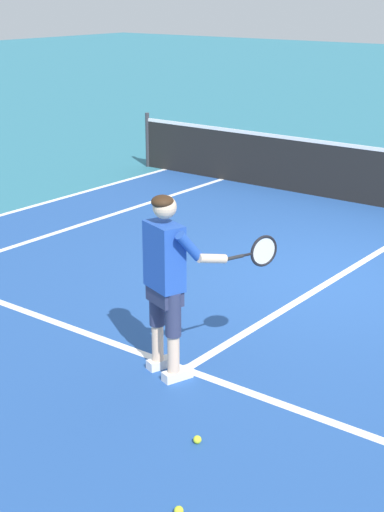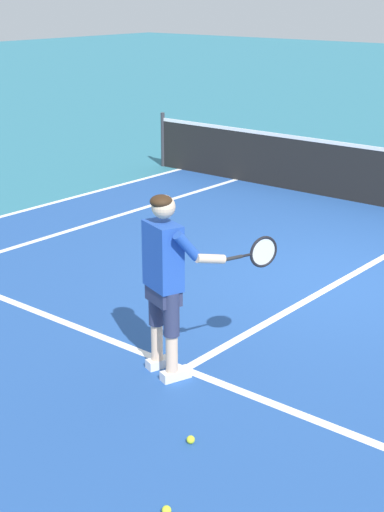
# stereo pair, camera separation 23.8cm
# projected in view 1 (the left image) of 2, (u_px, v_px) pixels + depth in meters

# --- Properties ---
(ground_plane) EXTENTS (80.00, 80.00, 0.00)m
(ground_plane) POSITION_uv_depth(u_px,v_px,m) (336.00, 278.00, 9.43)
(ground_plane) COLOR teal
(court_inner_surface) EXTENTS (10.98, 9.72, 0.00)m
(court_inner_surface) POSITION_uv_depth(u_px,v_px,m) (282.00, 311.00, 8.47)
(court_inner_surface) COLOR #234C93
(court_inner_surface) RESTS_ON ground
(line_service) EXTENTS (8.23, 0.10, 0.01)m
(line_service) POSITION_uv_depth(u_px,v_px,m) (185.00, 369.00, 7.17)
(line_service) COLOR white
(line_service) RESTS_ON ground
(line_centre_service) EXTENTS (0.10, 6.40, 0.01)m
(line_centre_service) POSITION_uv_depth(u_px,v_px,m) (342.00, 274.00, 9.57)
(line_centre_service) COLOR white
(line_centre_service) RESTS_ON ground
(line_singles_left) EXTENTS (0.10, 9.32, 0.01)m
(line_singles_left) POSITION_uv_depth(u_px,v_px,m) (32.00, 241.00, 10.84)
(line_singles_left) COLOR white
(line_singles_left) RESTS_ON ground
(tennis_player) EXTENTS (0.92, 1.01, 1.71)m
(tennis_player) POSITION_uv_depth(u_px,v_px,m) (168.00, 274.00, 6.77)
(tennis_player) COLOR white
(tennis_player) RESTS_ON ground
(tennis_ball_near_feet) EXTENTS (0.07, 0.07, 0.07)m
(tennis_ball_near_feet) POSITION_uv_depth(u_px,v_px,m) (179.00, 511.00, 5.18)
(tennis_ball_near_feet) COLOR #CCE02D
(tennis_ball_near_feet) RESTS_ON ground
(tennis_ball_by_baseline) EXTENTS (0.07, 0.07, 0.07)m
(tennis_ball_by_baseline) POSITION_uv_depth(u_px,v_px,m) (197.00, 440.00, 6.00)
(tennis_ball_by_baseline) COLOR #CCE02D
(tennis_ball_by_baseline) RESTS_ON ground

